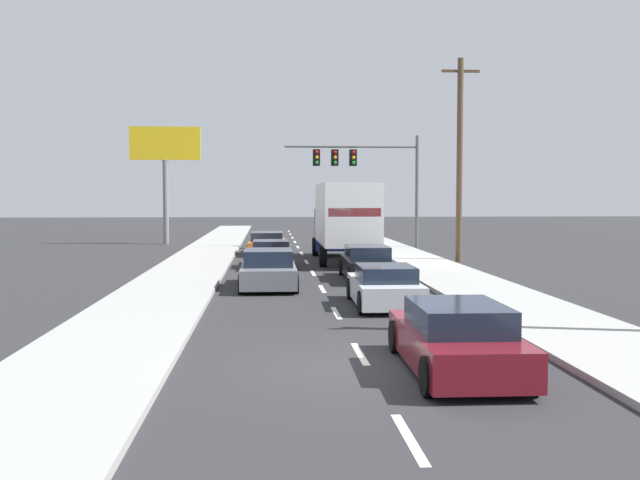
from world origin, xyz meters
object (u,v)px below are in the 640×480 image
object	(u,v)px
car_orange	(267,244)
box_truck	(344,217)
car_silver	(385,287)
utility_pole_mid	(460,158)
car_red	(271,255)
traffic_signal_mast	(357,164)
roadside_billboard	(165,159)
car_gray	(268,270)
car_maroon	(456,339)
car_black	(367,264)

from	to	relation	value
car_orange	box_truck	distance (m)	6.26
car_silver	utility_pole_mid	bearing A→B (deg)	66.86
car_orange	car_red	bearing A→B (deg)	-88.56
traffic_signal_mast	roadside_billboard	distance (m)	12.88
car_orange	car_gray	bearing A→B (deg)	-89.76
traffic_signal_mast	roadside_billboard	world-z (taller)	roadside_billboard
box_truck	traffic_signal_mast	world-z (taller)	traffic_signal_mast
car_maroon	roadside_billboard	world-z (taller)	roadside_billboard
car_gray	car_maroon	xyz separation A→B (m)	(3.33, -12.06, -0.02)
box_truck	roadside_billboard	xyz separation A→B (m)	(-10.23, 13.37, 3.40)
car_maroon	car_orange	bearing A→B (deg)	97.37
box_truck	car_orange	bearing A→B (deg)	127.17
traffic_signal_mast	car_silver	bearing A→B (deg)	-94.95
car_orange	car_red	xyz separation A→B (m)	(0.18, -6.99, -0.02)
car_black	car_red	bearing A→B (deg)	125.17
car_black	car_orange	bearing A→B (deg)	107.30
utility_pole_mid	roadside_billboard	size ratio (longest dim) A/B	1.26
car_orange	car_maroon	distance (m)	26.45
car_red	traffic_signal_mast	world-z (taller)	traffic_signal_mast
box_truck	car_silver	distance (m)	13.87
car_red	car_gray	distance (m)	7.19
car_orange	car_black	bearing A→B (deg)	-72.70
car_silver	car_red	bearing A→B (deg)	105.29
car_orange	utility_pole_mid	xyz separation A→B (m)	(9.08, -5.20, 4.36)
car_maroon	traffic_signal_mast	size ratio (longest dim) A/B	0.54
car_silver	car_maroon	world-z (taller)	car_maroon
car_red	car_gray	world-z (taller)	car_gray
car_gray	car_maroon	bearing A→B (deg)	-74.56
car_gray	car_silver	distance (m)	5.53
car_gray	car_black	world-z (taller)	car_gray
utility_pole_mid	traffic_signal_mast	bearing A→B (deg)	113.69
car_red	traffic_signal_mast	bearing A→B (deg)	64.09
car_gray	traffic_signal_mast	world-z (taller)	traffic_signal_mast
traffic_signal_mast	car_maroon	bearing A→B (deg)	-93.61
car_red	utility_pole_mid	size ratio (longest dim) A/B	0.45
car_black	car_gray	bearing A→B (deg)	-150.46
box_truck	traffic_signal_mast	distance (m)	8.95
car_maroon	utility_pole_mid	size ratio (longest dim) A/B	0.45
car_gray	utility_pole_mid	xyz separation A→B (m)	(9.02, 8.97, 4.33)
car_red	roadside_billboard	xyz separation A→B (m)	(-6.74, 15.52, 4.97)
car_orange	car_black	world-z (taller)	car_black
car_red	traffic_signal_mast	size ratio (longest dim) A/B	0.54
box_truck	car_maroon	xyz separation A→B (m)	(-0.27, -21.40, -1.54)
car_black	car_maroon	distance (m)	14.16
car_red	car_gray	bearing A→B (deg)	-90.93
roadside_billboard	car_red	bearing A→B (deg)	-66.52
car_gray	box_truck	world-z (taller)	box_truck
car_black	car_maroon	world-z (taller)	car_black
car_orange	car_black	distance (m)	12.65
car_orange	car_maroon	xyz separation A→B (m)	(3.39, -26.23, 0.02)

